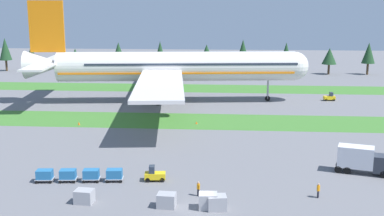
% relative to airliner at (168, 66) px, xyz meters
% --- Properties ---
extents(ground_plane, '(400.00, 400.00, 0.00)m').
position_rel_airliner_xyz_m(ground_plane, '(11.06, -60.35, -8.19)').
color(ground_plane, slate).
extents(grass_strip_near, '(320.00, 13.19, 0.01)m').
position_rel_airliner_xyz_m(grass_strip_near, '(11.06, -18.97, -8.19)').
color(grass_strip_near, '#3D752D').
rests_on(grass_strip_near, ground).
extents(grass_strip_far, '(320.00, 13.19, 0.01)m').
position_rel_airliner_xyz_m(grass_strip_far, '(11.06, 19.41, -8.19)').
color(grass_strip_far, '#3D752D').
rests_on(grass_strip_far, ground).
extents(airliner, '(64.20, 79.23, 22.85)m').
position_rel_airliner_xyz_m(airliner, '(0.00, 0.00, 0.00)').
color(airliner, silver).
rests_on(airliner, ground).
extents(baggage_tug, '(2.72, 1.56, 1.97)m').
position_rel_airliner_xyz_m(baggage_tug, '(4.71, -52.07, -7.38)').
color(baggage_tug, yellow).
rests_on(baggage_tug, ground).
extents(cargo_dolly_lead, '(2.34, 1.72, 1.55)m').
position_rel_airliner_xyz_m(cargo_dolly_lead, '(-0.28, -52.59, -7.27)').
color(cargo_dolly_lead, '#A3A3A8').
rests_on(cargo_dolly_lead, ground).
extents(cargo_dolly_second, '(2.34, 1.72, 1.55)m').
position_rel_airliner_xyz_m(cargo_dolly_second, '(-3.17, -52.89, -7.27)').
color(cargo_dolly_second, '#A3A3A8').
rests_on(cargo_dolly_second, ground).
extents(cargo_dolly_third, '(2.34, 1.72, 1.55)m').
position_rel_airliner_xyz_m(cargo_dolly_third, '(-6.05, -53.19, -7.27)').
color(cargo_dolly_third, '#A3A3A8').
rests_on(cargo_dolly_third, ground).
extents(cargo_dolly_fourth, '(2.34, 1.72, 1.55)m').
position_rel_airliner_xyz_m(cargo_dolly_fourth, '(-8.94, -53.49, -7.27)').
color(cargo_dolly_fourth, '#A3A3A8').
rests_on(cargo_dolly_fourth, ground).
extents(catering_truck, '(7.32, 4.16, 3.58)m').
position_rel_airliner_xyz_m(catering_truck, '(31.52, -47.13, -6.24)').
color(catering_truck, '#2D333D').
rests_on(catering_truck, ground).
extents(pushback_tractor, '(2.73, 1.59, 1.97)m').
position_rel_airliner_xyz_m(pushback_tractor, '(37.25, 4.24, -7.38)').
color(pushback_tractor, yellow).
rests_on(pushback_tractor, ground).
extents(ground_crew_marshaller, '(0.36, 0.53, 1.74)m').
position_rel_airliner_xyz_m(ground_crew_marshaller, '(24.29, -56.13, -7.24)').
color(ground_crew_marshaller, black).
rests_on(ground_crew_marshaller, ground).
extents(ground_crew_loader, '(0.36, 0.50, 1.74)m').
position_rel_airliner_xyz_m(ground_crew_loader, '(10.55, -56.66, -7.24)').
color(ground_crew_loader, black).
rests_on(ground_crew_loader, ground).
extents(uld_container_0, '(2.13, 1.77, 1.54)m').
position_rel_airliner_xyz_m(uld_container_0, '(-2.02, -59.72, -7.42)').
color(uld_container_0, '#A3A3A8').
rests_on(uld_container_0, ground).
extents(uld_container_1, '(2.10, 1.72, 1.55)m').
position_rel_airliner_xyz_m(uld_container_1, '(7.28, -60.14, -7.42)').
color(uld_container_1, '#A3A3A8').
rests_on(uld_container_1, ground).
extents(uld_container_2, '(2.19, 1.85, 1.59)m').
position_rel_airliner_xyz_m(uld_container_2, '(12.81, -60.39, -7.39)').
color(uld_container_2, '#A3A3A8').
rests_on(uld_container_2, ground).
extents(uld_container_3, '(2.08, 1.70, 1.73)m').
position_rel_airliner_xyz_m(uld_container_3, '(11.83, -60.21, -7.32)').
color(uld_container_3, '#A3A3A8').
rests_on(uld_container_3, ground).
extents(taxiway_marker_0, '(0.44, 0.44, 0.45)m').
position_rel_airliner_xyz_m(taxiway_marker_0, '(7.88, -21.20, -7.96)').
color(taxiway_marker_0, orange).
rests_on(taxiway_marker_0, ground).
extents(taxiway_marker_1, '(0.44, 0.44, 0.61)m').
position_rel_airliner_xyz_m(taxiway_marker_1, '(-13.82, -23.67, -7.89)').
color(taxiway_marker_1, orange).
rests_on(taxiway_marker_1, ground).
extents(distant_tree_line, '(180.86, 9.92, 11.97)m').
position_rel_airliner_xyz_m(distant_tree_line, '(19.81, 49.62, -1.47)').
color(distant_tree_line, '#4C3823').
rests_on(distant_tree_line, ground).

